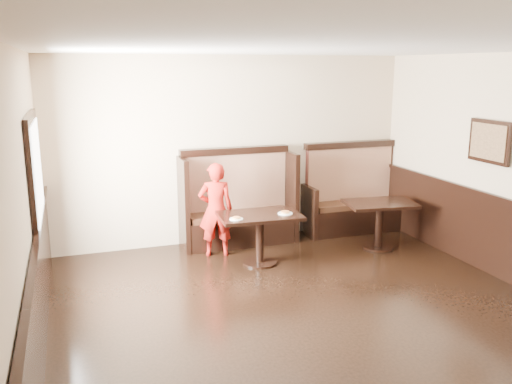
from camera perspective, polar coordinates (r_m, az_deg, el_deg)
name	(u,v)px	position (r m, az deg, el deg)	size (l,w,h in m)	color
ground	(339,343)	(5.55, 8.71, -15.40)	(7.00, 7.00, 0.00)	black
room_shell	(300,272)	(5.37, 4.69, -8.38)	(7.00, 7.00, 7.00)	#C3AB8E
booth_main	(238,209)	(8.21, -1.94, -1.79)	(1.75, 0.72, 1.45)	black
booth_neighbor	(352,202)	(8.97, 10.04, -1.00)	(1.65, 0.72, 1.45)	black
table_main	(260,226)	(7.32, 0.40, -3.58)	(1.14, 0.75, 0.70)	black
table_neighbor	(380,214)	(8.17, 12.87, -2.24)	(1.08, 0.79, 0.70)	black
child	(216,210)	(7.62, -4.25, -1.86)	(0.49, 0.32, 1.34)	#A71911
pizza_plate_left	(236,218)	(7.03, -2.09, -2.80)	(0.18, 0.18, 0.03)	white
pizza_plate_right	(285,213)	(7.30, 3.09, -2.20)	(0.20, 0.20, 0.04)	white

